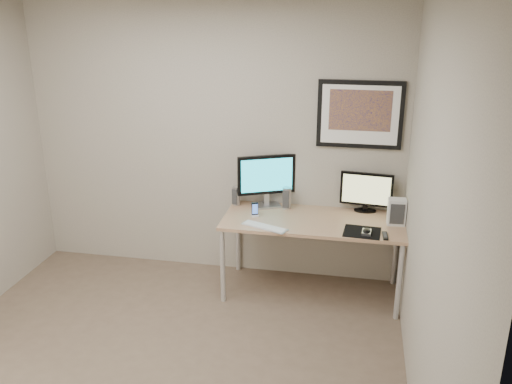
% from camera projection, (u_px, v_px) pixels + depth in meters
% --- Properties ---
extents(floor, '(3.60, 3.60, 0.00)m').
position_uv_depth(floor, '(157.00, 370.00, 3.99)').
color(floor, brown).
rests_on(floor, ground).
extents(room, '(3.60, 3.60, 3.60)m').
position_uv_depth(room, '(166.00, 138.00, 3.86)').
color(room, white).
rests_on(room, ground).
extents(desk, '(1.60, 0.70, 0.73)m').
position_uv_depth(desk, '(313.00, 226.00, 4.84)').
color(desk, olive).
rests_on(desk, floor).
extents(framed_art, '(0.75, 0.04, 0.60)m').
position_uv_depth(framed_art, '(360.00, 115.00, 4.76)').
color(framed_art, black).
rests_on(framed_art, room).
extents(monitor_large, '(0.51, 0.26, 0.50)m').
position_uv_depth(monitor_large, '(266.00, 178.00, 5.04)').
color(monitor_large, '#AEAEB3').
rests_on(monitor_large, desk).
extents(monitor_tv, '(0.47, 0.13, 0.37)m').
position_uv_depth(monitor_tv, '(366.00, 191.00, 4.93)').
color(monitor_tv, black).
rests_on(monitor_tv, desk).
extents(speaker_left, '(0.09, 0.09, 0.18)m').
position_uv_depth(speaker_left, '(236.00, 196.00, 5.14)').
color(speaker_left, '#AEAEB3').
rests_on(speaker_left, desk).
extents(speaker_right, '(0.09, 0.09, 0.20)m').
position_uv_depth(speaker_right, '(287.00, 198.00, 5.05)').
color(speaker_right, '#AEAEB3').
rests_on(speaker_right, desk).
extents(phone_dock, '(0.08, 0.08, 0.13)m').
position_uv_depth(phone_dock, '(255.00, 210.00, 4.86)').
color(phone_dock, black).
rests_on(phone_dock, desk).
extents(keyboard, '(0.42, 0.25, 0.01)m').
position_uv_depth(keyboard, '(265.00, 227.00, 4.64)').
color(keyboard, silver).
rests_on(keyboard, desk).
extents(mousepad, '(0.32, 0.29, 0.00)m').
position_uv_depth(mousepad, '(362.00, 232.00, 4.55)').
color(mousepad, black).
rests_on(mousepad, desk).
extents(mouse, '(0.08, 0.12, 0.04)m').
position_uv_depth(mouse, '(367.00, 231.00, 4.51)').
color(mouse, black).
rests_on(mouse, mousepad).
extents(remote, '(0.05, 0.16, 0.02)m').
position_uv_depth(remote, '(385.00, 236.00, 4.46)').
color(remote, black).
rests_on(remote, desk).
extents(fan_unit, '(0.16, 0.12, 0.23)m').
position_uv_depth(fan_unit, '(397.00, 212.00, 4.68)').
color(fan_unit, silver).
rests_on(fan_unit, desk).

